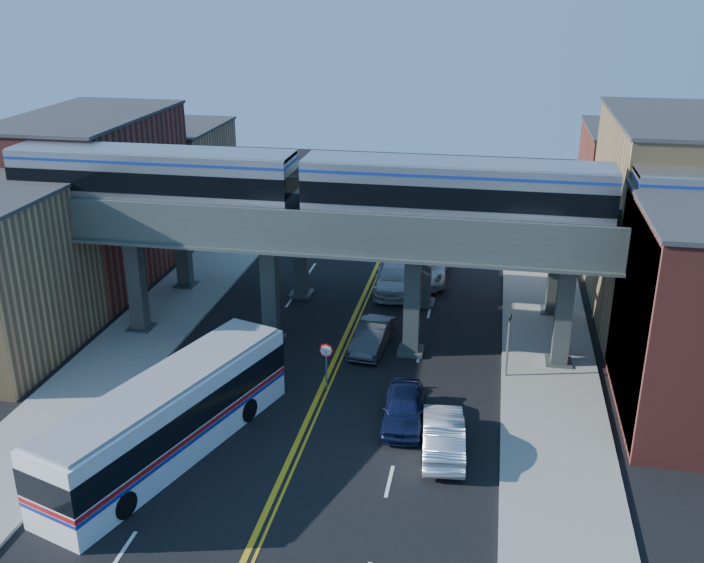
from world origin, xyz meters
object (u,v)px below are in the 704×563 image
at_px(car_lane_b, 372,336).
at_px(car_lane_c, 426,267).
at_px(traffic_signal, 508,338).
at_px(transit_train, 456,192).
at_px(car_lane_a, 404,408).
at_px(stop_sign, 326,359).
at_px(car_lane_d, 394,278).
at_px(car_parked_curb, 443,435).
at_px(transit_bus, 169,417).

distance_m(car_lane_b, car_lane_c, 11.52).
relative_size(traffic_signal, car_lane_c, 0.65).
xyz_separation_m(transit_train, car_lane_c, (-2.36, 11.47, -8.44)).
distance_m(traffic_signal, car_lane_a, 7.29).
relative_size(transit_train, stop_sign, 18.44).
xyz_separation_m(stop_sign, car_lane_d, (1.50, 14.09, -0.91)).
height_order(traffic_signal, car_lane_d, traffic_signal).
height_order(car_lane_b, car_lane_d, car_lane_d).
height_order(car_lane_c, car_parked_curb, car_lane_c).
height_order(car_lane_a, car_lane_b, car_lane_a).
distance_m(transit_train, transit_bus, 17.85).
bearing_deg(car_parked_curb, stop_sign, -40.45).
distance_m(traffic_signal, car_lane_b, 7.84).
xyz_separation_m(car_lane_c, car_parked_curb, (2.82, -20.84, -0.03)).
bearing_deg(car_lane_c, car_lane_a, -88.44).
bearing_deg(transit_train, transit_bus, -134.08).
relative_size(car_lane_a, car_parked_curb, 0.92).
bearing_deg(traffic_signal, car_lane_a, -131.22).
bearing_deg(car_lane_b, transit_train, 4.13).
xyz_separation_m(transit_train, car_lane_d, (-4.24, 9.09, -8.47)).
bearing_deg(transit_bus, car_lane_b, -12.54).
bearing_deg(car_lane_d, car_lane_c, 47.62).
bearing_deg(transit_train, stop_sign, -138.96).
relative_size(car_lane_a, car_lane_b, 1.01).
bearing_deg(car_lane_b, stop_sign, -100.82).
xyz_separation_m(stop_sign, car_lane_b, (1.50, 5.11, -0.99)).
bearing_deg(traffic_signal, car_parked_curb, -110.14).
distance_m(transit_train, car_parked_curb, 12.64).
height_order(transit_train, traffic_signal, transit_train).
height_order(transit_bus, car_lane_b, transit_bus).
bearing_deg(transit_bus, car_lane_d, -0.37).
relative_size(stop_sign, transit_bus, 0.19).
relative_size(car_lane_a, car_lane_c, 0.74).
relative_size(transit_train, traffic_signal, 11.83).
height_order(stop_sign, car_lane_d, stop_sign).
distance_m(car_lane_b, car_lane_d, 8.98).
distance_m(transit_train, stop_sign, 10.73).
xyz_separation_m(transit_bus, car_lane_c, (8.90, 23.10, -0.91)).
distance_m(stop_sign, car_lane_a, 4.91).
distance_m(traffic_signal, car_lane_d, 13.41).
bearing_deg(transit_bus, car_lane_a, -47.97).
bearing_deg(car_parked_curb, car_lane_c, -87.61).
bearing_deg(traffic_signal, car_lane_c, 112.26).
relative_size(transit_train, car_lane_b, 10.35).
height_order(transit_bus, car_parked_curb, transit_bus).
distance_m(stop_sign, traffic_signal, 9.41).
bearing_deg(traffic_signal, transit_bus, -146.27).
height_order(traffic_signal, car_lane_c, traffic_signal).
height_order(stop_sign, car_lane_b, stop_sign).
height_order(transit_train, car_parked_curb, transit_train).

